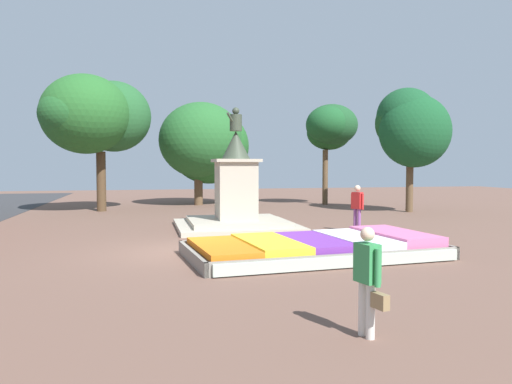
# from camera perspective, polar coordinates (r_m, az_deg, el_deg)

# --- Properties ---
(ground_plane) EXTENTS (74.96, 74.96, 0.00)m
(ground_plane) POSITION_cam_1_polar(r_m,az_deg,el_deg) (14.72, -7.87, -6.81)
(ground_plane) COLOR brown
(flower_planter) EXTENTS (7.23, 4.21, 0.59)m
(flower_planter) POSITION_cam_1_polar(r_m,az_deg,el_deg) (13.98, 7.09, -6.31)
(flower_planter) COLOR #38281C
(flower_planter) RESTS_ON ground_plane
(statue_monument) EXTENTS (4.72, 4.72, 4.81)m
(statue_monument) POSITION_cam_1_polar(r_m,az_deg,el_deg) (19.98, -2.30, -0.92)
(statue_monument) COLOR #B4A995
(statue_monument) RESTS_ON ground_plane
(pedestrian_with_handbag) EXTENTS (0.31, 0.72, 1.63)m
(pedestrian_with_handbag) POSITION_cam_1_polar(r_m,az_deg,el_deg) (7.55, 12.67, -9.35)
(pedestrian_with_handbag) COLOR beige
(pedestrian_with_handbag) RESTS_ON ground_plane
(pedestrian_near_planter) EXTENTS (0.38, 0.51, 1.77)m
(pedestrian_near_planter) POSITION_cam_1_polar(r_m,az_deg,el_deg) (19.09, 11.50, -1.45)
(pedestrian_near_planter) COLOR #8C4C99
(pedestrian_near_planter) RESTS_ON ground_plane
(park_tree_far_left) EXTENTS (3.86, 3.66, 6.62)m
(park_tree_far_left) POSITION_cam_1_polar(r_m,az_deg,el_deg) (27.88, 17.20, 7.31)
(park_tree_far_left) COLOR brown
(park_tree_far_left) RESTS_ON ground_plane
(park_tree_behind_statue) EXTENTS (5.76, 5.62, 7.30)m
(park_tree_behind_statue) POSITION_cam_1_polar(r_m,az_deg,el_deg) (28.37, -18.15, 8.34)
(park_tree_behind_statue) COLOR #4C3823
(park_tree_behind_statue) RESTS_ON ground_plane
(park_tree_far_right) EXTENTS (3.40, 3.44, 6.36)m
(park_tree_far_right) POSITION_cam_1_polar(r_m,az_deg,el_deg) (32.07, 8.44, 7.34)
(park_tree_far_right) COLOR brown
(park_tree_far_right) RESTS_ON ground_plane
(park_tree_street_side) EXTENTS (5.77, 6.09, 6.42)m
(park_tree_street_side) POSITION_cam_1_polar(r_m,az_deg,el_deg) (31.86, -5.82, 5.54)
(park_tree_street_side) COLOR brown
(park_tree_street_side) RESTS_ON ground_plane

